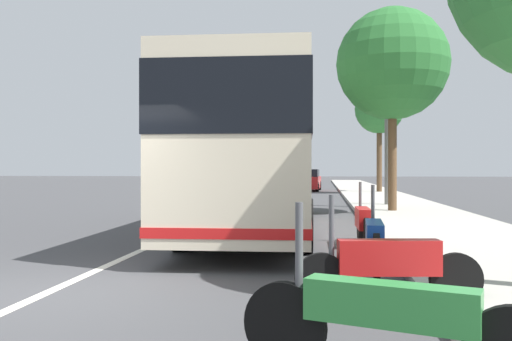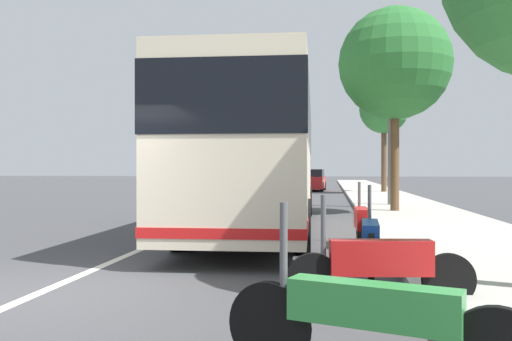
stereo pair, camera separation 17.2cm
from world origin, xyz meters
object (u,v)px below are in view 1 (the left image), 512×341
(motorcycle_angled, at_px, (388,319))
(roadside_tree_mid_block, at_px, (392,64))
(car_oncoming, at_px, (307,180))
(roadside_tree_far_block, at_px, (379,110))
(motorcycle_by_tree, at_px, (363,223))
(car_far_distant, at_px, (255,179))
(car_behind_bus, at_px, (268,178))
(coach_bus, at_px, (260,150))
(motorcycle_nearest_curb, at_px, (374,240))
(car_side_street, at_px, (246,181))
(motorcycle_mid_row, at_px, (388,264))
(utility_pole, at_px, (388,111))

(motorcycle_angled, distance_m, roadside_tree_mid_block, 15.87)
(car_oncoming, height_order, roadside_tree_far_block, roadside_tree_far_block)
(roadside_tree_mid_block, bearing_deg, motorcycle_angled, 172.81)
(roadside_tree_mid_block, bearing_deg, car_oncoming, 9.67)
(motorcycle_by_tree, relative_size, car_far_distant, 0.50)
(roadside_tree_far_block, bearing_deg, motorcycle_angled, 174.33)
(car_far_distant, bearing_deg, roadside_tree_mid_block, 19.22)
(car_far_distant, bearing_deg, car_behind_bus, 176.06)
(motorcycle_by_tree, xyz_separation_m, car_oncoming, (28.09, 1.86, 0.25))
(coach_bus, bearing_deg, car_oncoming, -2.86)
(motorcycle_nearest_curb, bearing_deg, car_behind_bus, 10.99)
(coach_bus, relative_size, motorcycle_angled, 5.69)
(car_oncoming, xyz_separation_m, car_side_street, (-1.43, 4.17, -0.04))
(motorcycle_angled, relative_size, car_oncoming, 0.47)
(car_far_distant, xyz_separation_m, car_side_street, (-8.35, -0.43, -0.02))
(car_side_street, bearing_deg, motorcycle_by_tree, 8.22)
(motorcycle_mid_row, relative_size, car_oncoming, 0.46)
(motorcycle_angled, distance_m, car_side_street, 34.20)
(motorcycle_mid_row, bearing_deg, motorcycle_angled, 76.40)
(motorcycle_by_tree, bearing_deg, motorcycle_nearest_curb, 178.63)
(motorcycle_nearest_curb, height_order, roadside_tree_mid_block, roadside_tree_mid_block)
(coach_bus, distance_m, car_oncoming, 25.19)
(car_side_street, height_order, roadside_tree_mid_block, roadside_tree_mid_block)
(motorcycle_by_tree, distance_m, car_side_street, 27.33)
(motorcycle_angled, height_order, roadside_tree_far_block, roadside_tree_far_block)
(car_far_distant, bearing_deg, motorcycle_mid_row, 11.81)
(motorcycle_angled, distance_m, utility_pole, 18.73)
(car_oncoming, bearing_deg, roadside_tree_mid_block, -167.68)
(motorcycle_angled, distance_m, car_behind_bus, 47.39)
(coach_bus, relative_size, car_behind_bus, 3.01)
(motorcycle_nearest_curb, xyz_separation_m, roadside_tree_far_block, (26.49, -2.75, 4.75))
(utility_pole, bearing_deg, motorcycle_nearest_curb, 172.55)
(motorcycle_by_tree, height_order, roadside_tree_far_block, roadside_tree_far_block)
(motorcycle_nearest_curb, height_order, car_oncoming, car_oncoming)
(utility_pole, bearing_deg, car_far_distant, 19.16)
(motorcycle_nearest_curb, relative_size, car_far_distant, 0.52)
(coach_bus, height_order, car_far_distant, coach_bus)
(motorcycle_angled, distance_m, motorcycle_mid_row, 2.35)
(roadside_tree_mid_block, bearing_deg, roadside_tree_far_block, -4.21)
(motorcycle_by_tree, bearing_deg, car_side_street, 11.85)
(car_side_street, height_order, roadside_tree_far_block, roadside_tree_far_block)
(car_behind_bus, bearing_deg, car_side_street, 2.82)
(coach_bus, relative_size, roadside_tree_mid_block, 1.76)
(car_side_street, bearing_deg, car_oncoming, 104.43)
(car_side_street, distance_m, roadside_tree_mid_block, 20.61)
(motorcycle_angled, height_order, utility_pole, utility_pole)
(coach_bus, xyz_separation_m, motorcycle_mid_row, (-7.67, -2.31, -1.57))
(coach_bus, height_order, motorcycle_by_tree, coach_bus)
(car_far_distant, bearing_deg, motorcycle_nearest_curb, 12.37)
(car_far_distant, distance_m, roadside_tree_far_block, 15.14)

